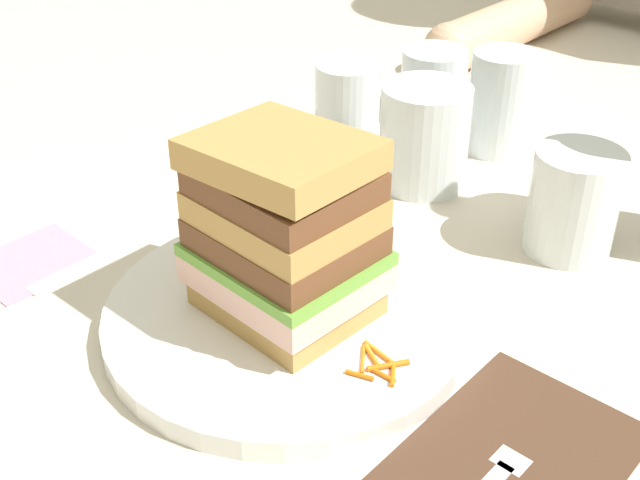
{
  "coord_description": "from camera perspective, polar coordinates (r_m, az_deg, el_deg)",
  "views": [
    {
      "loc": [
        0.32,
        -0.32,
        0.37
      ],
      "look_at": [
        -0.02,
        0.03,
        0.06
      ],
      "focal_mm": 46.81,
      "sensor_mm": 36.0,
      "label": 1
    }
  ],
  "objects": [
    {
      "name": "ground_plane",
      "position": [
        0.58,
        -1.1,
        -6.54
      ],
      "size": [
        3.0,
        3.0,
        0.0
      ],
      "primitive_type": "plane",
      "color": "beige"
    },
    {
      "name": "main_plate",
      "position": [
        0.59,
        -2.03,
        -5.1
      ],
      "size": [
        0.26,
        0.26,
        0.02
      ],
      "primitive_type": "cylinder",
      "color": "white",
      "rests_on": "ground_plane"
    },
    {
      "name": "sandwich",
      "position": [
        0.55,
        -2.21,
        0.74
      ],
      "size": [
        0.12,
        0.1,
        0.13
      ],
      "color": "tan",
      "rests_on": "main_plate"
    },
    {
      "name": "carrot_shred_0",
      "position": [
        0.64,
        -5.73,
        -0.71
      ],
      "size": [
        0.03,
        0.02,
        0.0
      ],
      "primitive_type": "cylinder",
      "rotation": [
        0.0,
        1.57,
        0.56
      ],
      "color": "orange",
      "rests_on": "main_plate"
    },
    {
      "name": "carrot_shred_1",
      "position": [
        0.63,
        -7.47,
        -1.36
      ],
      "size": [
        0.02,
        0.02,
        0.0
      ],
      "primitive_type": "cylinder",
      "rotation": [
        0.0,
        1.57,
        0.69
      ],
      "color": "orange",
      "rests_on": "main_plate"
    },
    {
      "name": "carrot_shred_2",
      "position": [
        0.64,
        -6.14,
        -0.36
      ],
      "size": [
        0.01,
        0.03,
        0.0
      ],
      "primitive_type": "cylinder",
      "rotation": [
        0.0,
        1.57,
        4.99
      ],
      "color": "orange",
      "rests_on": "main_plate"
    },
    {
      "name": "carrot_shred_3",
      "position": [
        0.63,
        -6.44,
        -1.36
      ],
      "size": [
        0.02,
        0.01,
        0.0
      ],
      "primitive_type": "cylinder",
      "rotation": [
        0.0,
        1.57,
        5.87
      ],
      "color": "orange",
      "rests_on": "main_plate"
    },
    {
      "name": "carrot_shred_4",
      "position": [
        0.62,
        -7.27,
        -2.27
      ],
      "size": [
        0.02,
        0.03,
        0.0
      ],
      "primitive_type": "cylinder",
      "rotation": [
        0.0,
        1.57,
        2.01
      ],
      "color": "orange",
      "rests_on": "main_plate"
    },
    {
      "name": "carrot_shred_5",
      "position": [
        0.65,
        -6.83,
        -0.24
      ],
      "size": [
        0.01,
        0.02,
        0.0
      ],
      "primitive_type": "cylinder",
      "rotation": [
        0.0,
        1.57,
        1.95
      ],
      "color": "orange",
      "rests_on": "main_plate"
    },
    {
      "name": "carrot_shred_6",
      "position": [
        0.64,
        -7.29,
        -0.48
      ],
      "size": [
        0.02,
        0.01,
        0.0
      ],
      "primitive_type": "cylinder",
      "rotation": [
        0.0,
        1.57,
        2.98
      ],
      "color": "orange",
      "rests_on": "main_plate"
    },
    {
      "name": "carrot_shred_7",
      "position": [
        0.62,
        -6.75,
        -2.09
      ],
      "size": [
        0.03,
        0.02,
        0.0
      ],
      "primitive_type": "cylinder",
      "rotation": [
        0.0,
        1.57,
        5.82
      ],
      "color": "orange",
      "rests_on": "main_plate"
    },
    {
      "name": "carrot_shred_8",
      "position": [
        0.64,
        -8.9,
        -1.07
      ],
      "size": [
        0.01,
        0.02,
        0.0
      ],
      "primitive_type": "cylinder",
      "rotation": [
        0.0,
        1.57,
        4.51
      ],
      "color": "orange",
      "rests_on": "main_plate"
    },
    {
      "name": "carrot_shred_9",
      "position": [
        0.65,
        -7.45,
        -0.31
      ],
      "size": [
        0.03,
        0.02,
        0.0
      ],
      "primitive_type": "cylinder",
      "rotation": [
        0.0,
        1.57,
        3.84
      ],
      "color": "orange",
      "rests_on": "main_plate"
    },
    {
      "name": "carrot_shred_10",
      "position": [
        0.54,
        4.12,
        -7.72
      ],
      "size": [
        0.03,
        0.01,
        0.0
      ],
      "primitive_type": "cylinder",
      "rotation": [
        0.0,
        1.57,
        3.0
      ],
      "color": "orange",
      "rests_on": "main_plate"
    },
    {
      "name": "carrot_shred_11",
      "position": [
        0.53,
        4.99,
        -9.21
      ],
      "size": [
        0.01,
        0.02,
        0.0
      ],
      "primitive_type": "cylinder",
      "rotation": [
        0.0,
        1.57,
        5.35
      ],
      "color": "orange",
      "rests_on": "main_plate"
    },
    {
      "name": "carrot_shred_12",
      "position": [
        0.54,
        3.43,
        -8.04
      ],
      "size": [
        0.02,
        0.01,
        0.0
      ],
      "primitive_type": "cylinder",
      "rotation": [
        0.0,
        1.57,
        5.82
      ],
      "color": "orange",
      "rests_on": "main_plate"
    },
    {
      "name": "carrot_shred_13",
      "position": [
        0.54,
        2.95,
        -8.11
      ],
      "size": [
        0.02,
        0.02,
        0.0
      ],
      "primitive_type": "cylinder",
      "rotation": [
        0.0,
        1.57,
        5.38
      ],
      "color": "orange",
      "rests_on": "main_plate"
    },
    {
      "name": "carrot_shred_14",
      "position": [
        0.52,
        2.73,
        -9.21
      ],
      "size": [
        0.02,
        0.01,
        0.0
      ],
      "primitive_type": "cylinder",
      "rotation": [
        0.0,
        1.57,
        3.5
      ],
      "color": "orange",
      "rests_on": "main_plate"
    },
    {
      "name": "carrot_shred_15",
      "position": [
        0.53,
        4.43,
        -8.73
      ],
      "size": [
        0.02,
        0.03,
        0.0
      ],
      "primitive_type": "cylinder",
      "rotation": [
        0.0,
        1.57,
        4.16
      ],
      "color": "orange",
      "rests_on": "main_plate"
    },
    {
      "name": "carrot_shred_16",
      "position": [
        0.53,
        4.27,
        -9.16
      ],
      "size": [
        0.02,
        0.0,
        0.0
      ],
      "primitive_type": "cylinder",
      "rotation": [
        0.0,
        1.57,
        0.07
      ],
      "color": "orange",
      "rests_on": "main_plate"
    },
    {
      "name": "napkin_dark",
      "position": [
        0.51,
        12.7,
        -14.75
      ],
      "size": [
        0.12,
        0.16,
        0.0
      ],
      "primitive_type": "cube",
      "rotation": [
        0.0,
        0.0,
        0.04
      ],
      "color": "#4C3323",
      "rests_on": "ground_plane"
    },
    {
      "name": "knife",
      "position": [
        0.69,
        -12.62,
        -0.12
      ],
      "size": [
        0.02,
        0.2,
        0.0
      ],
      "color": "silver",
      "rests_on": "ground_plane"
    },
    {
      "name": "juice_glass",
      "position": [
        0.68,
        16.89,
        2.3
      ],
      "size": [
        0.07,
        0.07,
        0.08
      ],
      "color": "white",
      "rests_on": "ground_plane"
    },
    {
      "name": "empty_tumbler_0",
      "position": [
        0.75,
        7.14,
        7.05
      ],
      "size": [
        0.08,
        0.08,
        0.09
      ],
      "primitive_type": "cylinder",
      "color": "silver",
      "rests_on": "ground_plane"
    },
    {
      "name": "empty_tumbler_1",
      "position": [
        0.84,
        1.89,
        9.52
      ],
      "size": [
        0.06,
        0.06,
        0.08
      ],
      "primitive_type": "cylinder",
      "color": "silver",
      "rests_on": "ground_plane"
    },
    {
      "name": "empty_tumbler_2",
      "position": [
        0.82,
        12.21,
        9.2
      ],
      "size": [
        0.06,
        0.06,
        0.1
      ],
      "primitive_type": "cylinder",
      "color": "silver",
      "rests_on": "ground_plane"
    },
    {
      "name": "empty_tumbler_3",
      "position": [
        0.89,
        7.75,
        10.52
      ],
      "size": [
        0.07,
        0.07,
        0.07
      ],
      "primitive_type": "cylinder",
      "color": "silver",
      "rests_on": "ground_plane"
    },
    {
      "name": "napkin_pink",
      "position": [
        0.69,
        -19.08,
        -1.41
      ],
      "size": [
        0.08,
        0.09,
        0.0
      ],
      "primitive_type": "cube",
      "rotation": [
        0.0,
        0.0,
        0.0
      ],
      "color": "pink",
      "rests_on": "ground_plane"
    }
  ]
}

